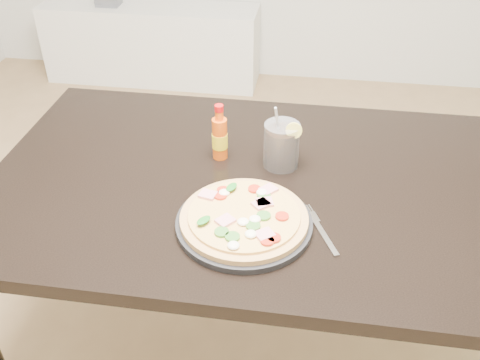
# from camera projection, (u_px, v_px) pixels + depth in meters

# --- Properties ---
(floor) EXTENTS (4.50, 4.50, 0.00)m
(floor) POSITION_uv_depth(u_px,v_px,m) (212.00, 338.00, 1.93)
(floor) COLOR #9E7A51
(floor) RESTS_ON ground
(dining_table) EXTENTS (1.40, 0.90, 0.75)m
(dining_table) POSITION_uv_depth(u_px,v_px,m) (246.00, 202.00, 1.49)
(dining_table) COLOR black
(dining_table) RESTS_ON ground
(plate) EXTENTS (0.33, 0.33, 0.02)m
(plate) POSITION_uv_depth(u_px,v_px,m) (244.00, 223.00, 1.28)
(plate) COLOR black
(plate) RESTS_ON dining_table
(pizza) EXTENTS (0.31, 0.31, 0.03)m
(pizza) POSITION_uv_depth(u_px,v_px,m) (244.00, 217.00, 1.27)
(pizza) COLOR tan
(pizza) RESTS_ON plate
(hot_sauce_bottle) EXTENTS (0.06, 0.06, 0.17)m
(hot_sauce_bottle) POSITION_uv_depth(u_px,v_px,m) (220.00, 137.00, 1.49)
(hot_sauce_bottle) COLOR #E5520D
(hot_sauce_bottle) RESTS_ON dining_table
(cola_cup) EXTENTS (0.10, 0.10, 0.19)m
(cola_cup) POSITION_uv_depth(u_px,v_px,m) (281.00, 146.00, 1.46)
(cola_cup) COLOR black
(cola_cup) RESTS_ON dining_table
(fork) EXTENTS (0.09, 0.18, 0.00)m
(fork) POSITION_uv_depth(u_px,v_px,m) (319.00, 228.00, 1.28)
(fork) COLOR silver
(fork) RESTS_ON dining_table
(media_console) EXTENTS (1.40, 0.34, 0.50)m
(media_console) POSITION_uv_depth(u_px,v_px,m) (152.00, 44.00, 3.54)
(media_console) COLOR white
(media_console) RESTS_ON ground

